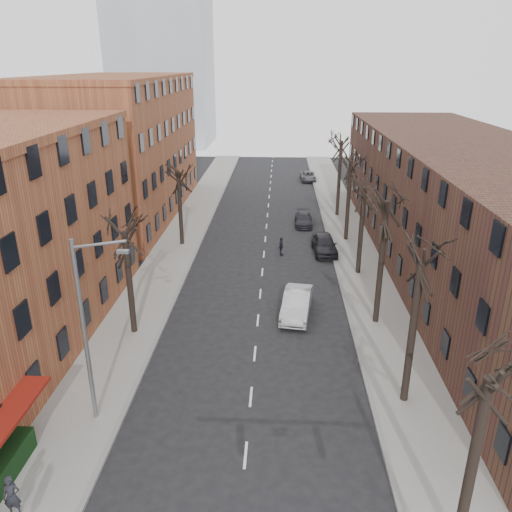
# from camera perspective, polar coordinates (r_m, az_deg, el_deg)

# --- Properties ---
(sidewalk_left) EXTENTS (4.00, 90.00, 0.15)m
(sidewalk_left) POSITION_cam_1_polar(r_m,az_deg,el_deg) (47.41, -8.68, 1.76)
(sidewalk_left) COLOR gray
(sidewalk_left) RESTS_ON ground
(sidewalk_right) EXTENTS (4.00, 90.00, 0.15)m
(sidewalk_right) POSITION_cam_1_polar(r_m,az_deg,el_deg) (46.99, 10.83, 1.43)
(sidewalk_right) COLOR gray
(sidewalk_right) RESTS_ON ground
(building_left_far) EXTENTS (12.00, 28.00, 14.00)m
(building_left_far) POSITION_cam_1_polar(r_m,az_deg,el_deg) (56.21, -15.50, 11.61)
(building_left_far) COLOR brown
(building_left_far) RESTS_ON ground
(building_right) EXTENTS (12.00, 50.00, 10.00)m
(building_right) POSITION_cam_1_polar(r_m,az_deg,el_deg) (42.86, 22.86, 5.10)
(building_right) COLOR #452D20
(building_right) RESTS_ON ground
(awning_left) EXTENTS (1.20, 7.00, 0.15)m
(awning_left) POSITION_cam_1_polar(r_m,az_deg,el_deg) (24.08, -26.47, -22.25)
(awning_left) COLOR maroon
(awning_left) RESTS_ON ground
(tree_right_b) EXTENTS (5.20, 5.20, 10.80)m
(tree_right_b) POSITION_cam_1_polar(r_m,az_deg,el_deg) (26.83, 16.48, -15.64)
(tree_right_b) COLOR black
(tree_right_b) RESTS_ON ground
(tree_right_c) EXTENTS (5.20, 5.20, 11.60)m
(tree_right_c) POSITION_cam_1_polar(r_m,az_deg,el_deg) (33.41, 13.46, -7.45)
(tree_right_c) COLOR black
(tree_right_c) RESTS_ON ground
(tree_right_d) EXTENTS (5.20, 5.20, 10.00)m
(tree_right_d) POSITION_cam_1_polar(r_m,az_deg,el_deg) (40.51, 11.54, -2.02)
(tree_right_d) COLOR black
(tree_right_d) RESTS_ON ground
(tree_right_e) EXTENTS (5.20, 5.20, 10.80)m
(tree_right_e) POSITION_cam_1_polar(r_m,az_deg,el_deg) (47.89, 10.20, 1.77)
(tree_right_e) COLOR black
(tree_right_e) RESTS_ON ground
(tree_right_f) EXTENTS (5.20, 5.20, 11.60)m
(tree_right_f) POSITION_cam_1_polar(r_m,az_deg,el_deg) (55.44, 9.22, 4.53)
(tree_right_f) COLOR black
(tree_right_f) RESTS_ON ground
(tree_left_a) EXTENTS (5.20, 5.20, 9.50)m
(tree_left_a) POSITION_cam_1_polar(r_m,az_deg,el_deg) (32.30, -13.70, -8.53)
(tree_left_a) COLOR black
(tree_left_a) RESTS_ON ground
(tree_left_b) EXTENTS (5.20, 5.20, 9.50)m
(tree_left_b) POSITION_cam_1_polar(r_m,az_deg,el_deg) (46.44, -8.42, 1.25)
(tree_left_b) COLOR black
(tree_left_b) RESTS_ON ground
(streetlight) EXTENTS (2.45, 0.22, 9.03)m
(streetlight) POSITION_cam_1_polar(r_m,az_deg,el_deg) (23.16, -18.74, -7.53)
(streetlight) COLOR slate
(streetlight) RESTS_ON ground
(silver_sedan) EXTENTS (2.40, 5.18, 1.65)m
(silver_sedan) POSITION_cam_1_polar(r_m,az_deg,el_deg) (33.25, 4.67, -5.43)
(silver_sedan) COLOR #AAADB1
(silver_sedan) RESTS_ON ground
(parked_car_near) EXTENTS (2.22, 4.93, 1.65)m
(parked_car_near) POSITION_cam_1_polar(r_m,az_deg,el_deg) (44.19, 7.83, 1.37)
(parked_car_near) COLOR black
(parked_car_near) RESTS_ON ground
(parked_car_mid) EXTENTS (1.75, 4.26, 1.23)m
(parked_car_mid) POSITION_cam_1_polar(r_m,az_deg,el_deg) (51.68, 5.45, 4.19)
(parked_car_mid) COLOR black
(parked_car_mid) RESTS_ON ground
(parked_car_far) EXTENTS (2.23, 4.55, 1.24)m
(parked_car_far) POSITION_cam_1_polar(r_m,az_deg,el_deg) (71.92, 5.97, 9.06)
(parked_car_far) COLOR #525459
(parked_car_far) RESTS_ON ground
(pedestrian_a) EXTENTS (0.70, 0.53, 1.72)m
(pedestrian_a) POSITION_cam_1_polar(r_m,az_deg,el_deg) (22.00, -26.13, -23.43)
(pedestrian_a) COLOR black
(pedestrian_a) RESTS_ON sidewalk_left
(pedestrian_crossing) EXTENTS (0.48, 0.99, 1.64)m
(pedestrian_crossing) POSITION_cam_1_polar(r_m,az_deg,el_deg) (43.26, 2.89, 1.10)
(pedestrian_crossing) COLOR black
(pedestrian_crossing) RESTS_ON ground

